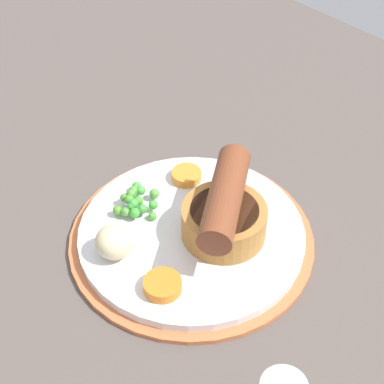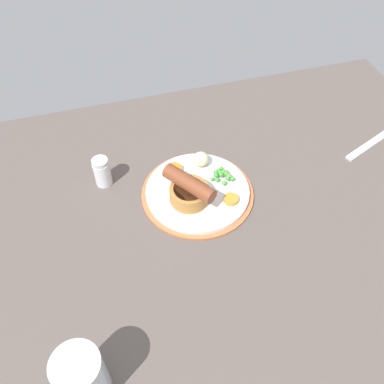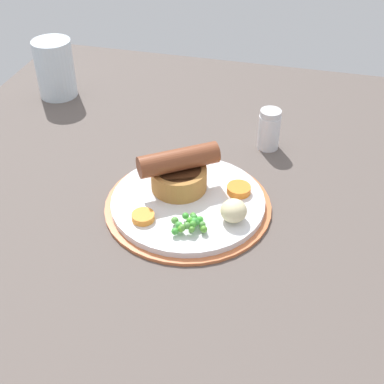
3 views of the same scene
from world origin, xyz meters
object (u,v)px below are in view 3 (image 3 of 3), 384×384
at_px(sausage_pudding, 179,172).
at_px(drinking_glass, 55,69).
at_px(dinner_plate, 188,204).
at_px(potato_chunk_0, 234,211).
at_px(carrot_slice_0, 143,215).
at_px(pea_pile, 190,223).
at_px(salt_shaker, 269,129).
at_px(carrot_slice_6, 239,189).

distance_m(sausage_pudding, drinking_glass, 0.39).
bearing_deg(drinking_glass, dinner_plate, -129.53).
relative_size(potato_chunk_0, carrot_slice_0, 1.16).
distance_m(potato_chunk_0, drinking_glass, 0.49).
xyz_separation_m(pea_pile, drinking_glass, (0.32, 0.34, 0.03)).
bearing_deg(potato_chunk_0, drinking_glass, 53.13).
distance_m(dinner_plate, sausage_pudding, 0.05).
xyz_separation_m(dinner_plate, salt_shaker, (0.18, -0.09, 0.03)).
distance_m(sausage_pudding, carrot_slice_6, 0.09).
bearing_deg(potato_chunk_0, carrot_slice_6, 3.41).
distance_m(sausage_pudding, carrot_slice_0, 0.08).
bearing_deg(salt_shaker, dinner_plate, 154.43).
bearing_deg(carrot_slice_6, drinking_glass, 58.96).
relative_size(carrot_slice_0, salt_shaker, 0.45).
distance_m(carrot_slice_6, drinking_glass, 0.45).
height_order(carrot_slice_6, drinking_glass, drinking_glass).
relative_size(sausage_pudding, carrot_slice_0, 3.64).
distance_m(dinner_plate, salt_shaker, 0.20).
bearing_deg(carrot_slice_0, salt_shaker, -30.02).
bearing_deg(potato_chunk_0, pea_pile, 120.82).
xyz_separation_m(potato_chunk_0, drinking_glass, (0.29, 0.39, 0.02)).
height_order(dinner_plate, potato_chunk_0, potato_chunk_0).
height_order(potato_chunk_0, carrot_slice_6, potato_chunk_0).
bearing_deg(pea_pile, dinner_plate, 16.52).
xyz_separation_m(pea_pile, potato_chunk_0, (0.03, -0.05, 0.01)).
bearing_deg(dinner_plate, potato_chunk_0, -111.77).
relative_size(dinner_plate, pea_pile, 4.65).
height_order(potato_chunk_0, drinking_glass, drinking_glass).
bearing_deg(pea_pile, carrot_slice_6, -27.86).
height_order(dinner_plate, carrot_slice_6, carrot_slice_6).
xyz_separation_m(dinner_plate, drinking_glass, (0.26, 0.32, 0.05)).
bearing_deg(salt_shaker, carrot_slice_6, 171.82).
bearing_deg(drinking_glass, potato_chunk_0, -126.87).
relative_size(dinner_plate, drinking_glass, 2.19).
height_order(pea_pile, carrot_slice_6, pea_pile).
relative_size(sausage_pudding, pea_pile, 2.21).
bearing_deg(drinking_glass, pea_pile, -133.68).
bearing_deg(pea_pile, carrot_slice_0, 84.80).
relative_size(carrot_slice_6, drinking_glass, 0.32).
bearing_deg(sausage_pudding, salt_shaker, -158.70).
bearing_deg(potato_chunk_0, salt_shaker, -4.87).
distance_m(carrot_slice_6, salt_shaker, 0.15).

